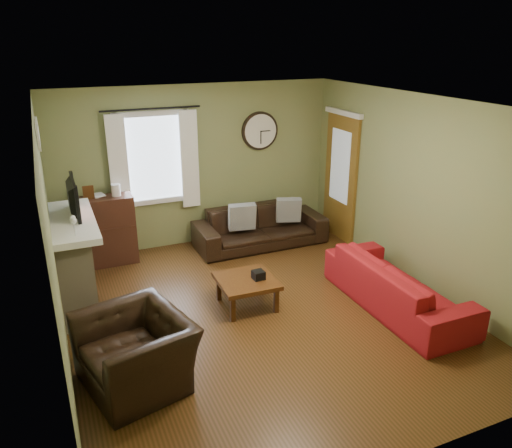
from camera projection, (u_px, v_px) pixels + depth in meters
name	position (u px, v px, depth m)	size (l,w,h in m)	color
floor	(261.00, 313.00, 6.32)	(4.60, 5.20, 0.00)	#462A11
ceiling	(262.00, 104.00, 5.39)	(4.60, 5.20, 0.00)	white
wall_left	(52.00, 247.00, 5.01)	(0.00, 5.20, 2.60)	olive
wall_right	(418.00, 193.00, 6.70)	(0.00, 5.20, 2.60)	olive
wall_back	(197.00, 166.00, 8.09)	(4.60, 0.00, 2.60)	olive
wall_front	(406.00, 329.00, 3.62)	(4.60, 0.00, 2.60)	olive
fireplace	(74.00, 266.00, 6.33)	(0.40, 1.40, 1.10)	tan
firebox	(92.00, 281.00, 6.49)	(0.04, 0.60, 0.55)	black
mantel	(70.00, 222.00, 6.13)	(0.58, 1.60, 0.08)	white
tv	(69.00, 202.00, 6.19)	(0.60, 0.08, 0.35)	black
tv_screen	(75.00, 197.00, 6.20)	(0.02, 0.62, 0.36)	#994C3F
medallion_left	(38.00, 139.00, 5.36)	(0.28, 0.28, 0.03)	white
medallion_mid	(38.00, 133.00, 5.66)	(0.28, 0.28, 0.03)	white
medallion_right	(37.00, 128.00, 5.96)	(0.28, 0.28, 0.03)	white
window_pane	(153.00, 158.00, 7.74)	(1.00, 0.02, 1.30)	silver
curtain_rod	(151.00, 109.00, 7.38)	(0.03, 0.03, 1.50)	black
curtain_left	(119.00, 166.00, 7.47)	(0.28, 0.04, 1.55)	white
curtain_right	(190.00, 160.00, 7.87)	(0.28, 0.04, 1.55)	white
wall_clock	(260.00, 131.00, 8.27)	(0.64, 0.06, 0.64)	white
door	(341.00, 178.00, 8.37)	(0.05, 0.90, 2.10)	brown
bookshelf	(105.00, 231.00, 7.51)	(0.89, 0.38, 1.06)	#391E14
book	(93.00, 203.00, 7.38)	(0.17, 0.23, 0.02)	#44240D
sofa_brown	(260.00, 227.00, 8.27)	(2.15, 0.84, 0.63)	black
pillow_left	(242.00, 217.00, 8.03)	(0.44, 0.13, 0.44)	gray
pillow_right	(289.00, 210.00, 8.35)	(0.41, 0.12, 0.41)	gray
sofa_red	(397.00, 285.00, 6.35)	(2.17, 0.85, 0.63)	maroon
armchair	(136.00, 351.00, 4.95)	(1.10, 0.96, 0.71)	black
coffee_table	(247.00, 292.00, 6.42)	(0.72, 0.72, 0.39)	#44240D
tissue_box	(258.00, 278.00, 6.35)	(0.14, 0.14, 0.11)	black
wine_glass_a	(74.00, 227.00, 5.57)	(0.07, 0.07, 0.21)	white
wine_glass_b	(73.00, 224.00, 5.70)	(0.07, 0.07, 0.19)	white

